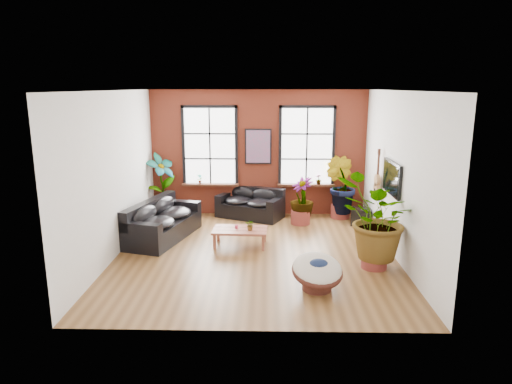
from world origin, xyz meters
TOP-DOWN VIEW (x-y plane):
  - room at (0.00, 0.15)m, footprint 6.04×6.54m
  - sofa_back at (-0.20, 2.89)m, footprint 1.98×1.52m
  - sofa_left at (-2.29, 1.00)m, footprint 1.55×2.48m
  - coffee_table at (-0.36, 0.51)m, footprint 1.27×0.77m
  - papasan_chair at (1.16, -1.78)m, footprint 1.10×1.11m
  - poster at (0.00, 3.18)m, footprint 0.74×0.06m
  - tv_wall_unit at (2.93, 0.60)m, footprint 0.13×1.86m
  - media_box at (2.76, 2.20)m, footprint 0.63×0.57m
  - pot_back_left at (-2.69, 2.78)m, footprint 0.56×0.56m
  - pot_back_right at (2.29, 2.86)m, footprint 0.65×0.65m
  - pot_right_wall at (2.42, -0.73)m, footprint 0.58×0.58m
  - pot_mid at (1.14, 2.26)m, footprint 0.54×0.54m
  - floor_plant_back_left at (-2.66, 2.81)m, footprint 1.01×1.05m
  - floor_plant_back_right at (2.27, 2.86)m, footprint 1.10×1.09m
  - floor_plant_right_wall at (2.44, -0.74)m, footprint 2.04×2.02m
  - floor_plant_mid at (1.18, 2.29)m, footprint 0.87×0.87m
  - table_plant at (-0.12, 0.44)m, footprint 0.27×0.25m
  - sill_plant_left at (-1.65, 3.13)m, footprint 0.17×0.17m
  - sill_plant_right at (1.70, 3.13)m, footprint 0.19×0.19m

SIDE VIEW (x-z plane):
  - pot_back_left at x=-2.69m, z-range 0.00..0.34m
  - pot_back_right at x=2.29m, z-range 0.00..0.37m
  - pot_mid at x=1.14m, z-range 0.00..0.37m
  - pot_right_wall at x=2.42m, z-range 0.00..0.38m
  - media_box at x=2.76m, z-range 0.00..0.44m
  - coffee_table at x=-0.36m, z-range 0.11..0.59m
  - papasan_chair at x=1.16m, z-range 0.01..0.70m
  - sofa_back at x=-0.20m, z-range -0.04..0.78m
  - sofa_left at x=-2.29m, z-range -0.04..0.87m
  - table_plant at x=-0.12m, z-range 0.40..0.64m
  - floor_plant_mid at x=1.18m, z-range 0.14..1.25m
  - floor_plant_back_right at x=2.27m, z-range 0.15..1.71m
  - floor_plant_back_left at x=-2.66m, z-range 0.15..1.81m
  - floor_plant_right_wall at x=2.44m, z-range 0.16..1.87m
  - sill_plant_left at x=-1.65m, z-range 0.90..1.17m
  - sill_plant_right at x=1.70m, z-range 0.90..1.17m
  - tv_wall_unit at x=2.93m, z-range 0.94..2.14m
  - room at x=0.00m, z-range -0.02..3.52m
  - poster at x=0.00m, z-range 1.46..2.44m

